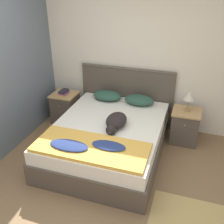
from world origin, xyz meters
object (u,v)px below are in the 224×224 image
Objects in this scene: nightstand_left at (65,107)px; nightstand_right at (185,126)px; table_lamp at (189,96)px; book_stack at (64,92)px; pillow_left at (107,96)px; bed at (108,139)px; pillow_right at (139,100)px; dog at (116,122)px.

nightstand_right is (2.23, 0.00, 0.00)m from nightstand_left.
nightstand_left is at bearing -179.59° from table_lamp.
book_stack is 2.24m from table_lamp.
pillow_left is at bearing 6.96° from book_stack.
bed is at bearing -70.31° from pillow_left.
pillow_left is 1.51× the size of table_lamp.
nightstand_left is 1.45m from pillow_right.
pillow_left reaches higher than bed.
nightstand_left and nightstand_right have the same top height.
pillow_right is 0.88m from dog.
dog reaches higher than nightstand_left.
table_lamp reaches higher than pillow_left.
pillow_left reaches higher than nightstand_right.
dog is (1.26, -0.78, 0.34)m from nightstand_left.
table_lamp is (0.82, -0.07, 0.21)m from pillow_right.
pillow_right is at bearing 0.00° from pillow_left.
book_stack is at bearing -179.20° from table_lamp.
table_lamp is (1.41, -0.07, 0.21)m from pillow_left.
pillow_right reaches higher than nightstand_left.
pillow_right reaches higher than nightstand_right.
book_stack is at bearing -173.04° from pillow_left.
bed is 1.37m from book_stack.
bed is 6.12× the size of table_lamp.
pillow_right is (0.59, 0.00, 0.00)m from pillow_left.
dog is 2.91× the size of book_stack.
pillow_right is (0.30, 0.82, 0.35)m from bed.
pillow_left is at bearing 5.93° from nightstand_left.
dog is (-0.15, -0.86, 0.01)m from pillow_right.
table_lamp is at bearing 0.80° from book_stack.
dog is at bearing -100.13° from pillow_right.
nightstand_left is 1.11× the size of pillow_right.
pillow_right is at bearing 70.31° from bed.
nightstand_left is (-1.12, 0.74, 0.02)m from bed.
nightstand_left is at bearing 148.25° from dog.
nightstand_right is at bearing 0.38° from book_stack.
dog reaches higher than bed.
nightstand_right is 2.25m from book_stack.
pillow_left is at bearing 177.20° from table_lamp.
pillow_left is (-0.30, 0.82, 0.35)m from bed.
table_lamp is at bearing 90.00° from nightstand_right.
bed is at bearing -109.69° from pillow_right.
bed is 3.63× the size of nightstand_left.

